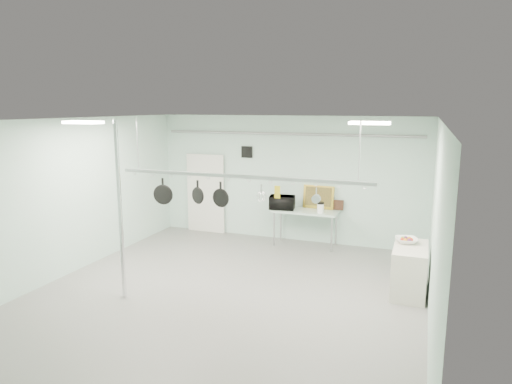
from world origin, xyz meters
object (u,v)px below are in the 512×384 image
at_px(prep_table, 305,213).
at_px(skillet_right, 221,194).
at_px(skillet_mid, 198,192).
at_px(side_cabinet, 409,270).
at_px(pot_rack, 239,175).
at_px(skillet_left, 163,191).
at_px(chrome_pole, 120,212).
at_px(coffee_canister, 320,208).
at_px(fruit_bowl, 406,240).
at_px(microwave, 282,202).

height_order(prep_table, skillet_right, skillet_right).
bearing_deg(skillet_mid, side_cabinet, 39.41).
height_order(pot_rack, skillet_left, pot_rack).
xyz_separation_m(chrome_pole, skillet_left, (0.33, 0.90, 0.23)).
xyz_separation_m(prep_table, pot_rack, (-0.40, -3.30, 1.40)).
height_order(coffee_canister, fruit_bowl, coffee_canister).
distance_m(chrome_pole, microwave, 4.49).
distance_m(prep_table, coffee_canister, 0.49).
bearing_deg(chrome_pole, prep_table, 61.29).
distance_m(fruit_bowl, skillet_left, 4.70).
height_order(fruit_bowl, skillet_right, skillet_right).
xyz_separation_m(coffee_canister, fruit_bowl, (2.05, -1.81, -0.07)).
bearing_deg(fruit_bowl, coffee_canister, 138.47).
relative_size(chrome_pole, pot_rack, 0.67).
relative_size(chrome_pole, side_cabinet, 2.67).
bearing_deg(skillet_mid, microwave, 101.75).
distance_m(side_cabinet, skillet_mid, 4.18).
height_order(chrome_pole, pot_rack, chrome_pole).
bearing_deg(microwave, prep_table, 179.28).
bearing_deg(microwave, chrome_pole, 57.97).
distance_m(chrome_pole, skillet_left, 0.98).
height_order(pot_rack, microwave, pot_rack).
bearing_deg(microwave, coffee_canister, 165.36).
distance_m(fruit_bowl, skillet_right, 3.59).
bearing_deg(skillet_right, chrome_pole, -142.10).
distance_m(chrome_pole, coffee_canister, 4.88).
distance_m(pot_rack, fruit_bowl, 3.39).
distance_m(chrome_pole, skillet_right, 1.80).
xyz_separation_m(chrome_pole, skillet_mid, (1.07, 0.90, 0.27)).
xyz_separation_m(pot_rack, coffee_canister, (0.81, 3.12, -1.21)).
relative_size(chrome_pole, fruit_bowl, 7.83).
bearing_deg(skillet_right, fruit_bowl, 29.73).
xyz_separation_m(prep_table, microwave, (-0.58, -0.09, 0.24)).
xyz_separation_m(side_cabinet, coffee_canister, (-2.14, 2.02, 0.57)).
height_order(chrome_pole, microwave, chrome_pole).
height_order(side_cabinet, pot_rack, pot_rack).
bearing_deg(prep_table, microwave, -171.41).
relative_size(microwave, skillet_mid, 1.43).
bearing_deg(prep_table, skillet_left, -120.89).
height_order(coffee_canister, skillet_right, skillet_right).
relative_size(pot_rack, fruit_bowl, 11.75).
bearing_deg(chrome_pole, microwave, 67.27).
xyz_separation_m(prep_table, fruit_bowl, (2.46, -1.99, 0.12)).
height_order(pot_rack, skillet_mid, pot_rack).
distance_m(skillet_left, skillet_right, 1.22).
height_order(microwave, skillet_left, skillet_left).
distance_m(side_cabinet, fruit_bowl, 0.55).
distance_m(pot_rack, skillet_left, 1.62).
bearing_deg(chrome_pole, pot_rack, 25.35).
relative_size(prep_table, pot_rack, 0.33).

